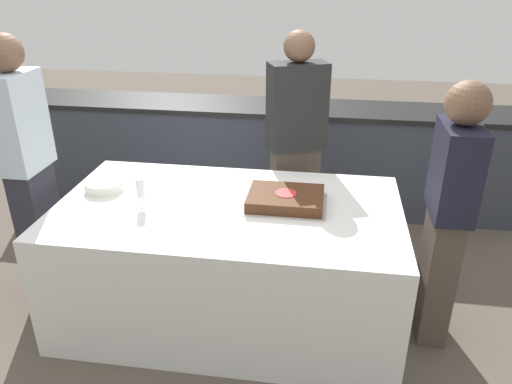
% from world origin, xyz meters
% --- Properties ---
extents(ground_plane, '(14.00, 14.00, 0.00)m').
position_xyz_m(ground_plane, '(0.00, 0.00, 0.00)').
color(ground_plane, brown).
extents(back_counter, '(4.40, 0.58, 0.92)m').
position_xyz_m(back_counter, '(0.00, 1.64, 0.46)').
color(back_counter, '#333842').
rests_on(back_counter, ground_plane).
extents(dining_table, '(2.02, 1.14, 0.76)m').
position_xyz_m(dining_table, '(0.00, 0.00, 0.38)').
color(dining_table, white).
rests_on(dining_table, ground_plane).
extents(cake, '(0.48, 0.37, 0.07)m').
position_xyz_m(cake, '(0.33, 0.07, 0.80)').
color(cake, '#B7B2AD').
rests_on(cake, dining_table).
extents(plate_stack, '(0.23, 0.23, 0.06)m').
position_xyz_m(plate_stack, '(-0.81, 0.10, 0.79)').
color(plate_stack, white).
rests_on(plate_stack, dining_table).
extents(wine_glass, '(0.06, 0.06, 0.18)m').
position_xyz_m(wine_glass, '(-0.49, -0.09, 0.88)').
color(wine_glass, white).
rests_on(wine_glass, dining_table).
extents(side_plate_near_cake, '(0.18, 0.18, 0.00)m').
position_xyz_m(side_plate_near_cake, '(0.33, 0.38, 0.77)').
color(side_plate_near_cake, white).
rests_on(side_plate_near_cake, dining_table).
extents(person_cutting_cake, '(0.44, 0.34, 1.66)m').
position_xyz_m(person_cutting_cake, '(0.33, 0.79, 0.86)').
color(person_cutting_cake, '#4C4238').
rests_on(person_cutting_cake, ground_plane).
extents(person_seated_left, '(0.21, 0.34, 1.72)m').
position_xyz_m(person_seated_left, '(-1.23, 0.00, 0.91)').
color(person_seated_left, '#282833').
rests_on(person_seated_left, ground_plane).
extents(person_seated_right, '(0.23, 0.38, 1.54)m').
position_xyz_m(person_seated_right, '(1.23, 0.00, 0.81)').
color(person_seated_right, '#4C4238').
rests_on(person_seated_right, ground_plane).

